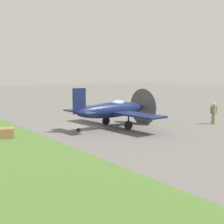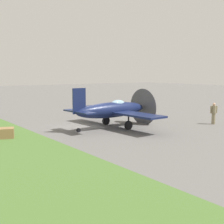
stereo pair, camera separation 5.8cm
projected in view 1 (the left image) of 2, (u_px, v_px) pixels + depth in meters
name	position (u px, v px, depth m)	size (l,w,h in m)	color
ground_plane	(86.00, 127.00, 23.47)	(160.00, 160.00, 0.00)	#605E5B
airplane_lead	(114.00, 110.00, 23.30)	(9.03, 7.16, 3.23)	#141E47
ground_crew_chief	(214.00, 113.00, 24.90)	(0.38, 0.59, 1.73)	#847A5B
supply_crate	(7.00, 133.00, 19.65)	(0.90, 0.90, 0.64)	olive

